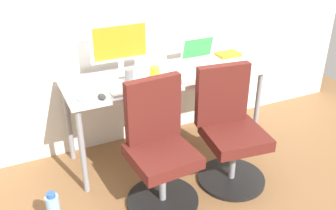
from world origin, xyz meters
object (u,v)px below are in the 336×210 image
object	(u,v)px
office_chair_right	(230,132)
coffee_mug	(155,72)
open_laptop	(202,58)
desktop_monitor	(120,45)
office_chair_left	(159,150)

from	to	relation	value
office_chair_right	coffee_mug	size ratio (longest dim) A/B	10.22
open_laptop	coffee_mug	distance (m)	0.51
desktop_monitor	coffee_mug	world-z (taller)	desktop_monitor
coffee_mug	desktop_monitor	bearing A→B (deg)	140.06
desktop_monitor	open_laptop	xyz separation A→B (m)	(0.71, -0.07, -0.20)
office_chair_right	desktop_monitor	world-z (taller)	desktop_monitor
coffee_mug	open_laptop	bearing A→B (deg)	12.75
desktop_monitor	coffee_mug	bearing A→B (deg)	-39.94
desktop_monitor	open_laptop	world-z (taller)	desktop_monitor
office_chair_right	coffee_mug	world-z (taller)	office_chair_right
office_chair_right	open_laptop	bearing A→B (deg)	82.19
open_laptop	coffee_mug	xyz separation A→B (m)	(-0.49, -0.11, -0.01)
office_chair_left	desktop_monitor	bearing A→B (deg)	92.29
office_chair_left	office_chair_right	world-z (taller)	same
desktop_monitor	office_chair_right	bearing A→B (deg)	-48.09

